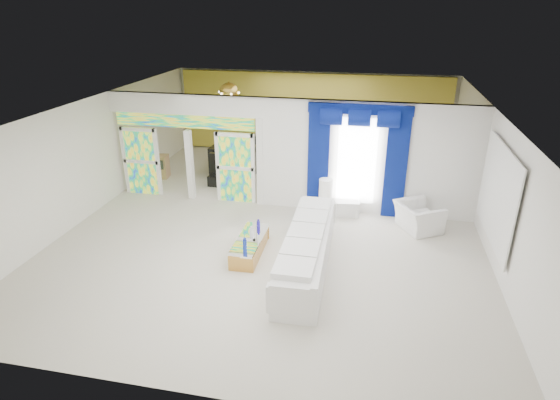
% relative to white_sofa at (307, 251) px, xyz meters
% --- Properties ---
extents(floor, '(12.00, 12.00, 0.00)m').
position_rel_white_sofa_xyz_m(floor, '(-1.09, 2.14, -0.38)').
color(floor, '#B7AF9E').
rests_on(floor, ground).
extents(dividing_wall, '(5.70, 0.18, 3.00)m').
position_rel_white_sofa_xyz_m(dividing_wall, '(1.06, 3.14, 1.12)').
color(dividing_wall, white).
rests_on(dividing_wall, ground).
extents(dividing_header, '(4.30, 0.18, 0.55)m').
position_rel_white_sofa_xyz_m(dividing_header, '(-3.94, 3.14, 2.34)').
color(dividing_header, white).
rests_on(dividing_header, dividing_wall).
extents(stained_panel_left, '(0.95, 0.04, 2.00)m').
position_rel_white_sofa_xyz_m(stained_panel_left, '(-5.36, 3.14, 0.62)').
color(stained_panel_left, '#994C3F').
rests_on(stained_panel_left, ground).
extents(stained_panel_right, '(0.95, 0.04, 2.00)m').
position_rel_white_sofa_xyz_m(stained_panel_right, '(-2.51, 3.14, 0.62)').
color(stained_panel_right, '#994C3F').
rests_on(stained_panel_right, ground).
extents(stained_transom, '(4.00, 0.05, 0.35)m').
position_rel_white_sofa_xyz_m(stained_transom, '(-3.94, 3.14, 1.87)').
color(stained_transom, '#994C3F').
rests_on(stained_transom, dividing_header).
extents(window_pane, '(1.00, 0.02, 2.30)m').
position_rel_white_sofa_xyz_m(window_pane, '(0.81, 3.04, 1.07)').
color(window_pane, white).
rests_on(window_pane, dividing_wall).
extents(blue_drape_left, '(0.55, 0.10, 2.80)m').
position_rel_white_sofa_xyz_m(blue_drape_left, '(-0.19, 3.01, 1.02)').
color(blue_drape_left, '#030441').
rests_on(blue_drape_left, ground).
extents(blue_drape_right, '(0.55, 0.10, 2.80)m').
position_rel_white_sofa_xyz_m(blue_drape_right, '(1.81, 3.01, 1.02)').
color(blue_drape_right, '#030441').
rests_on(blue_drape_right, ground).
extents(blue_pelmet, '(2.60, 0.12, 0.25)m').
position_rel_white_sofa_xyz_m(blue_pelmet, '(0.81, 3.01, 2.44)').
color(blue_pelmet, '#030441').
rests_on(blue_pelmet, dividing_wall).
extents(wall_mirror, '(0.04, 2.70, 1.90)m').
position_rel_white_sofa_xyz_m(wall_mirror, '(3.85, 1.14, 1.17)').
color(wall_mirror, white).
rests_on(wall_mirror, ground).
extents(gold_curtains, '(9.70, 0.12, 2.90)m').
position_rel_white_sofa_xyz_m(gold_curtains, '(-1.09, 8.04, 1.12)').
color(gold_curtains, gold).
rests_on(gold_curtains, ground).
extents(white_sofa, '(0.96, 4.02, 0.76)m').
position_rel_white_sofa_xyz_m(white_sofa, '(0.00, 0.00, 0.00)').
color(white_sofa, silver).
rests_on(white_sofa, ground).
extents(coffee_table, '(0.58, 1.64, 0.36)m').
position_rel_white_sofa_xyz_m(coffee_table, '(-1.35, 0.30, -0.20)').
color(coffee_table, '#B78239').
rests_on(coffee_table, ground).
extents(console_table, '(1.24, 0.50, 0.40)m').
position_rel_white_sofa_xyz_m(console_table, '(0.36, 2.80, -0.18)').
color(console_table, silver).
rests_on(console_table, ground).
extents(table_lamp, '(0.36, 0.36, 0.58)m').
position_rel_white_sofa_xyz_m(table_lamp, '(0.06, 2.80, 0.31)').
color(table_lamp, white).
rests_on(table_lamp, console_table).
extents(armchair, '(1.32, 1.37, 0.68)m').
position_rel_white_sofa_xyz_m(armchair, '(2.44, 2.32, -0.04)').
color(armchair, silver).
rests_on(armchair, ground).
extents(grand_piano, '(1.51, 1.93, 0.94)m').
position_rel_white_sofa_xyz_m(grand_piano, '(-3.22, 5.79, 0.09)').
color(grand_piano, black).
rests_on(grand_piano, ground).
extents(piano_bench, '(0.99, 0.43, 0.33)m').
position_rel_white_sofa_xyz_m(piano_bench, '(-3.22, 4.19, -0.22)').
color(piano_bench, black).
rests_on(piano_bench, ground).
extents(tv_console, '(0.56, 0.52, 0.74)m').
position_rel_white_sofa_xyz_m(tv_console, '(-5.49, 4.53, -0.01)').
color(tv_console, '#A58C52').
rests_on(tv_console, ground).
extents(chandelier, '(0.60, 0.60, 0.60)m').
position_rel_white_sofa_xyz_m(chandelier, '(-3.39, 5.54, 2.27)').
color(chandelier, gold).
rests_on(chandelier, ceiling).
extents(decanters, '(0.18, 1.15, 0.22)m').
position_rel_white_sofa_xyz_m(decanters, '(-1.33, 0.34, 0.07)').
color(decanters, silver).
rests_on(decanters, coffee_table).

